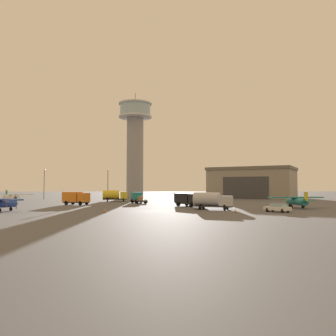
{
  "coord_description": "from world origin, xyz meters",
  "views": [
    {
      "loc": [
        0.79,
        -54.99,
        4.18
      ],
      "look_at": [
        4.27,
        28.66,
        8.8
      ],
      "focal_mm": 35.04,
      "sensor_mm": 36.0,
      "label": 1
    }
  ],
  "objects_px": {
    "light_post_west": "(108,182)",
    "truck_box_orange": "(76,198)",
    "airplane_white": "(11,197)",
    "control_tower": "(135,139)",
    "truck_box_black": "(188,199)",
    "truck_flatbed_teal": "(138,198)",
    "car_white": "(278,207)",
    "traffic_cone_near_right": "(105,210)",
    "airplane_teal": "(297,200)",
    "truck_fuel_tanker_silver": "(212,200)",
    "traffic_cone_near_left": "(235,211)",
    "truck_fuel_tanker_yellow": "(115,195)",
    "light_post_east": "(44,182)"
  },
  "relations": [
    {
      "from": "light_post_west",
      "to": "truck_box_orange",
      "type": "bearing_deg",
      "value": -98.22
    },
    {
      "from": "airplane_white",
      "to": "control_tower",
      "type": "bearing_deg",
      "value": 104.98
    },
    {
      "from": "truck_box_black",
      "to": "truck_flatbed_teal",
      "type": "bearing_deg",
      "value": -175.87
    },
    {
      "from": "car_white",
      "to": "traffic_cone_near_right",
      "type": "relative_size",
      "value": 5.82
    },
    {
      "from": "airplane_white",
      "to": "truck_box_orange",
      "type": "height_order",
      "value": "airplane_white"
    },
    {
      "from": "airplane_teal",
      "to": "truck_fuel_tanker_silver",
      "type": "bearing_deg",
      "value": 97.47
    },
    {
      "from": "truck_fuel_tanker_silver",
      "to": "truck_flatbed_teal",
      "type": "relative_size",
      "value": 1.0
    },
    {
      "from": "truck_fuel_tanker_silver",
      "to": "traffic_cone_near_left",
      "type": "xyz_separation_m",
      "value": [
        2.65,
        -6.29,
        -1.38
      ]
    },
    {
      "from": "traffic_cone_near_left",
      "to": "truck_box_orange",
      "type": "bearing_deg",
      "value": 144.15
    },
    {
      "from": "control_tower",
      "to": "traffic_cone_near_left",
      "type": "xyz_separation_m",
      "value": [
        20.29,
        -73.71,
        -22.04
      ]
    },
    {
      "from": "control_tower",
      "to": "truck_box_black",
      "type": "xyz_separation_m",
      "value": [
        14.45,
        -57.82,
        -20.78
      ]
    },
    {
      "from": "truck_flatbed_teal",
      "to": "truck_fuel_tanker_yellow",
      "type": "distance_m",
      "value": 10.78
    },
    {
      "from": "truck_box_black",
      "to": "truck_box_orange",
      "type": "relative_size",
      "value": 1.06
    },
    {
      "from": "truck_fuel_tanker_yellow",
      "to": "light_post_east",
      "type": "relative_size",
      "value": 0.72
    },
    {
      "from": "truck_fuel_tanker_yellow",
      "to": "truck_box_orange",
      "type": "bearing_deg",
      "value": -118.89
    },
    {
      "from": "airplane_teal",
      "to": "light_post_east",
      "type": "distance_m",
      "value": 75.39
    },
    {
      "from": "truck_fuel_tanker_yellow",
      "to": "truck_flatbed_teal",
      "type": "bearing_deg",
      "value": -57.81
    },
    {
      "from": "airplane_teal",
      "to": "traffic_cone_near_left",
      "type": "xyz_separation_m",
      "value": [
        -14.06,
        -9.4,
        -1.16
      ]
    },
    {
      "from": "truck_flatbed_teal",
      "to": "traffic_cone_near_right",
      "type": "relative_size",
      "value": 9.7
    },
    {
      "from": "truck_box_orange",
      "to": "car_white",
      "type": "relative_size",
      "value": 1.47
    },
    {
      "from": "truck_box_orange",
      "to": "traffic_cone_near_right",
      "type": "height_order",
      "value": "truck_box_orange"
    },
    {
      "from": "airplane_white",
      "to": "truck_box_black",
      "type": "height_order",
      "value": "airplane_white"
    },
    {
      "from": "airplane_white",
      "to": "traffic_cone_near_left",
      "type": "distance_m",
      "value": 58.38
    },
    {
      "from": "truck_fuel_tanker_yellow",
      "to": "light_post_west",
      "type": "height_order",
      "value": "light_post_west"
    },
    {
      "from": "light_post_east",
      "to": "light_post_west",
      "type": "bearing_deg",
      "value": -16.98
    },
    {
      "from": "light_post_west",
      "to": "light_post_east",
      "type": "height_order",
      "value": "light_post_east"
    },
    {
      "from": "control_tower",
      "to": "airplane_white",
      "type": "height_order",
      "value": "control_tower"
    },
    {
      "from": "truck_box_black",
      "to": "traffic_cone_near_left",
      "type": "distance_m",
      "value": 16.97
    },
    {
      "from": "light_post_east",
      "to": "traffic_cone_near_left",
      "type": "distance_m",
      "value": 71.18
    },
    {
      "from": "truck_box_orange",
      "to": "car_white",
      "type": "distance_m",
      "value": 42.91
    },
    {
      "from": "control_tower",
      "to": "airplane_white",
      "type": "bearing_deg",
      "value": -124.37
    },
    {
      "from": "traffic_cone_near_right",
      "to": "truck_box_black",
      "type": "bearing_deg",
      "value": 46.14
    },
    {
      "from": "truck_fuel_tanker_silver",
      "to": "truck_flatbed_teal",
      "type": "height_order",
      "value": "truck_fuel_tanker_silver"
    },
    {
      "from": "truck_box_orange",
      "to": "truck_fuel_tanker_silver",
      "type": "bearing_deg",
      "value": -5.68
    },
    {
      "from": "airplane_teal",
      "to": "truck_box_orange",
      "type": "distance_m",
      "value": 45.99
    },
    {
      "from": "airplane_teal",
      "to": "truck_box_orange",
      "type": "xyz_separation_m",
      "value": [
        -44.28,
        12.44,
        0.17
      ]
    },
    {
      "from": "control_tower",
      "to": "truck_flatbed_teal",
      "type": "distance_m",
      "value": 49.14
    },
    {
      "from": "airplane_white",
      "to": "truck_flatbed_teal",
      "type": "distance_m",
      "value": 31.96
    },
    {
      "from": "traffic_cone_near_left",
      "to": "light_post_east",
      "type": "bearing_deg",
      "value": 131.96
    },
    {
      "from": "airplane_teal",
      "to": "truck_flatbed_teal",
      "type": "xyz_separation_m",
      "value": [
        -30.94,
        20.04,
        -0.18
      ]
    },
    {
      "from": "light_post_west",
      "to": "airplane_white",
      "type": "bearing_deg",
      "value": -147.02
    },
    {
      "from": "light_post_west",
      "to": "light_post_east",
      "type": "distance_m",
      "value": 21.74
    },
    {
      "from": "control_tower",
      "to": "airplane_teal",
      "type": "distance_m",
      "value": 75.84
    },
    {
      "from": "light_post_west",
      "to": "traffic_cone_near_left",
      "type": "height_order",
      "value": "light_post_west"
    },
    {
      "from": "light_post_west",
      "to": "truck_fuel_tanker_silver",
      "type": "bearing_deg",
      "value": -59.11
    },
    {
      "from": "traffic_cone_near_right",
      "to": "car_white",
      "type": "bearing_deg",
      "value": 0.01
    },
    {
      "from": "light_post_east",
      "to": "truck_box_black",
      "type": "bearing_deg",
      "value": -41.56
    },
    {
      "from": "airplane_white",
      "to": "truck_flatbed_teal",
      "type": "bearing_deg",
      "value": 44.55
    },
    {
      "from": "airplane_teal",
      "to": "traffic_cone_near_left",
      "type": "bearing_deg",
      "value": 120.69
    },
    {
      "from": "traffic_cone_near_left",
      "to": "light_post_west",
      "type": "bearing_deg",
      "value": 119.87
    }
  ]
}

